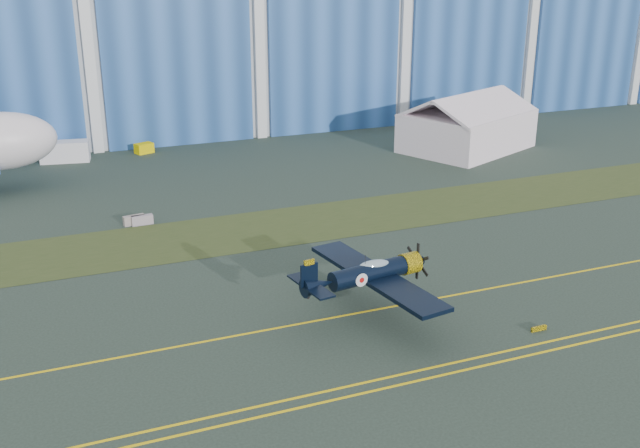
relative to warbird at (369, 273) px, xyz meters
name	(u,v)px	position (x,y,z in m)	size (l,w,h in m)	color
ground	(179,312)	(-12.18, 5.73, -3.31)	(260.00, 260.00, 0.00)	#2C3A31
grass_median	(146,245)	(-12.18, 19.73, -3.29)	(260.00, 10.00, 0.02)	#475128
hangar	(71,19)	(-12.18, 77.52, 11.65)	(220.00, 45.70, 30.00)	silver
taxiway_centreline	(195,343)	(-12.18, 0.73, -3.30)	(200.00, 0.20, 0.02)	yellow
edge_line_near	(235,422)	(-12.18, -8.77, -3.30)	(80.00, 0.20, 0.02)	yellow
edge_line_far	(230,413)	(-12.18, -7.77, -3.30)	(80.00, 0.20, 0.02)	yellow
guard_board_right	(539,328)	(9.82, -6.27, -3.14)	(1.20, 0.15, 0.35)	yellow
warbird	(369,273)	(0.00, 0.00, 0.00)	(13.15, 15.09, 4.01)	black
tent	(468,121)	(32.51, 38.59, 0.41)	(19.40, 17.21, 7.45)	white
shipping_container	(65,152)	(-16.48, 51.73, -2.06)	(5.78, 2.31, 2.51)	white
tug	(144,148)	(-6.83, 52.26, -2.67)	(2.20, 1.38, 1.28)	#EACE01
gse_box	(457,125)	(37.13, 48.31, -2.41)	(3.01, 1.60, 1.80)	#90AB92
barrier_a	(142,220)	(-11.54, 25.17, -2.86)	(2.00, 0.60, 0.90)	#9A8C97
barrier_b	(134,220)	(-12.25, 25.47, -2.86)	(2.00, 0.60, 0.90)	gray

